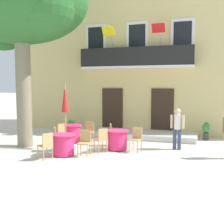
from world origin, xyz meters
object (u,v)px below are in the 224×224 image
cafe_chair_front_2 (101,139)px  cafe_chair_middle_0 (67,128)px  cafe_chair_near_tree_2 (85,141)px  plane_tree (20,7)px  cafe_chair_front_0 (136,138)px  cafe_chair_middle_2 (89,131)px  cafe_table_front (118,140)px  cafe_chair_near_tree_0 (58,137)px  cafe_table_near_tree (64,145)px  cafe_chair_near_tree_1 (46,144)px  ground_planter_right (206,130)px  cafe_chair_middle_1 (60,133)px  cafe_chair_front_1 (113,133)px  pedestrian_mid_plaza (177,127)px  cafe_umbrella (65,106)px  cafe_table_middle (72,133)px  ground_planter_left (71,125)px

cafe_chair_front_2 → cafe_chair_middle_0: bearing=141.5°
cafe_chair_near_tree_2 → cafe_chair_middle_0: (-2.03, 2.59, 0.00)m
plane_tree → cafe_chair_front_0: bearing=6.1°
cafe_chair_middle_2 → cafe_table_front: 1.84m
cafe_chair_middle_2 → cafe_chair_front_0: size_ratio=1.00×
cafe_chair_near_tree_0 → cafe_chair_near_tree_2: 1.32m
cafe_table_near_tree → cafe_chair_middle_2: cafe_chair_middle_2 is taller
cafe_chair_near_tree_1 → cafe_chair_middle_2: same height
cafe_chair_front_2 → ground_planter_right: cafe_chair_front_2 is taller
cafe_chair_middle_1 → cafe_chair_front_1: (2.11, 0.61, 0.00)m
cafe_chair_front_2 → cafe_chair_near_tree_0: bearing=-170.2°
plane_tree → cafe_chair_front_2: (3.39, -0.06, -4.99)m
plane_tree → cafe_chair_front_2: size_ratio=7.96×
cafe_chair_near_tree_0 → pedestrian_mid_plaza: bearing=22.0°
plane_tree → cafe_table_near_tree: size_ratio=8.39×
cafe_chair_near_tree_2 → ground_planter_right: 6.03m
cafe_chair_front_1 → cafe_chair_front_2: same height
cafe_chair_front_0 → cafe_umbrella: 2.97m
cafe_table_middle → cafe_chair_front_1: cafe_chair_front_1 is taller
cafe_chair_near_tree_1 → cafe_chair_front_0: same height
cafe_chair_near_tree_2 → cafe_table_middle: bearing=126.3°
cafe_chair_near_tree_2 → pedestrian_mid_plaza: bearing=35.2°
cafe_chair_front_1 → ground_planter_left: 4.12m
plane_tree → cafe_chair_front_0: plane_tree is taller
cafe_chair_middle_0 → cafe_chair_front_2: 3.09m
cafe_chair_near_tree_1 → cafe_table_middle: bearing=99.6°
cafe_chair_middle_0 → cafe_chair_front_1: 2.54m
cafe_chair_front_1 → cafe_table_front: bearing=-58.9°
cafe_chair_near_tree_2 → ground_planter_left: 5.32m
cafe_chair_middle_1 → pedestrian_mid_plaza: 4.73m
cafe_chair_middle_2 → cafe_chair_front_0: bearing=-23.4°
cafe_chair_front_0 → cafe_table_middle: bearing=164.7°
cafe_chair_front_0 → ground_planter_left: bearing=142.7°
cafe_table_near_tree → cafe_chair_near_tree_2: 0.77m
cafe_table_middle → cafe_umbrella: size_ratio=0.34×
cafe_table_near_tree → ground_planter_left: 5.11m
pedestrian_mid_plaza → cafe_table_near_tree: bearing=-148.7°
cafe_chair_near_tree_2 → cafe_chair_middle_1: 2.15m
cafe_chair_front_0 → cafe_table_front: bearing=174.6°
plane_tree → pedestrian_mid_plaza: plane_tree is taller
cafe_chair_near_tree_0 → cafe_chair_front_2: bearing=9.8°
cafe_table_near_tree → ground_planter_left: size_ratio=1.35×
cafe_chair_near_tree_0 → ground_planter_right: 6.69m
cafe_chair_near_tree_0 → cafe_table_front: size_ratio=1.05×
cafe_table_near_tree → plane_tree: bearing=158.7°
cafe_chair_front_2 → pedestrian_mid_plaza: pedestrian_mid_plaza is taller
cafe_chair_middle_0 → ground_planter_left: size_ratio=1.42×
cafe_table_near_tree → cafe_chair_near_tree_1: cafe_chair_near_tree_1 is taller
cafe_chair_near_tree_2 → cafe_umbrella: 1.80m
cafe_chair_middle_2 → ground_planter_right: size_ratio=1.13×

